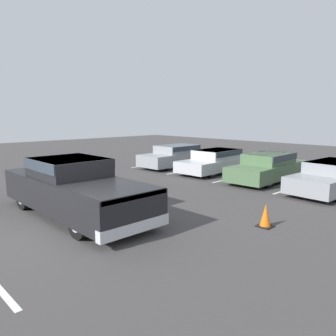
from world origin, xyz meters
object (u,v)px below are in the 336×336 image
(parked_sedan_a, at_px, (176,155))
(parked_sedan_d, at_px, (334,176))
(parked_sedan_b, at_px, (216,160))
(parked_sedan_c, at_px, (268,166))
(pickup_truck, at_px, (75,188))
(traffic_cone, at_px, (265,216))

(parked_sedan_a, xyz_separation_m, parked_sedan_d, (8.83, -0.12, -0.02))
(parked_sedan_a, bearing_deg, parked_sedan_b, 91.48)
(parked_sedan_c, bearing_deg, pickup_truck, -10.22)
(parked_sedan_b, xyz_separation_m, parked_sedan_d, (5.99, -0.25, 0.00))
(parked_sedan_b, bearing_deg, parked_sedan_d, 85.15)
(pickup_truck, bearing_deg, parked_sedan_a, 117.34)
(parked_sedan_b, bearing_deg, traffic_cone, 44.26)
(pickup_truck, xyz_separation_m, parked_sedan_c, (1.25, 9.00, -0.19))
(parked_sedan_c, bearing_deg, parked_sedan_b, -94.02)
(pickup_truck, relative_size, parked_sedan_a, 1.28)
(parked_sedan_a, distance_m, parked_sedan_b, 2.84)
(parked_sedan_b, height_order, parked_sedan_c, parked_sedan_c)
(parked_sedan_a, height_order, parked_sedan_b, parked_sedan_a)
(parked_sedan_a, bearing_deg, pickup_truck, 26.24)
(parked_sedan_d, bearing_deg, traffic_cone, 5.86)
(parked_sedan_d, bearing_deg, parked_sedan_a, -87.64)
(pickup_truck, relative_size, traffic_cone, 9.34)
(parked_sedan_a, xyz_separation_m, parked_sedan_b, (2.84, 0.13, -0.02))
(parked_sedan_d, relative_size, traffic_cone, 7.63)
(parked_sedan_c, distance_m, parked_sedan_d, 2.94)
(parked_sedan_c, height_order, traffic_cone, parked_sedan_c)
(parked_sedan_a, xyz_separation_m, parked_sedan_c, (5.89, 0.04, 0.00))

